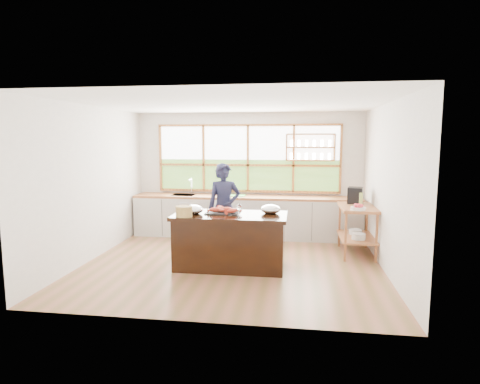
% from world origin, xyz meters
% --- Properties ---
extents(ground_plane, '(5.00, 5.00, 0.00)m').
position_xyz_m(ground_plane, '(0.00, 0.00, 0.00)').
color(ground_plane, '#9A5F44').
extents(room_shell, '(5.02, 4.52, 2.71)m').
position_xyz_m(room_shell, '(0.02, 0.51, 1.75)').
color(room_shell, beige).
rests_on(room_shell, ground_plane).
extents(back_counter, '(4.90, 0.63, 0.90)m').
position_xyz_m(back_counter, '(-0.02, 1.94, 0.45)').
color(back_counter, beige).
rests_on(back_counter, ground_plane).
extents(right_shelf_unit, '(0.62, 1.10, 0.90)m').
position_xyz_m(right_shelf_unit, '(2.19, 0.89, 0.60)').
color(right_shelf_unit, '#A6572D').
rests_on(right_shelf_unit, ground_plane).
extents(island, '(1.85, 0.90, 0.90)m').
position_xyz_m(island, '(0.00, -0.20, 0.45)').
color(island, black).
rests_on(island, ground_plane).
extents(cook, '(0.70, 0.55, 1.68)m').
position_xyz_m(cook, '(-0.26, 0.72, 0.84)').
color(cook, '#1A1C35').
rests_on(cook, ground_plane).
extents(potted_plant, '(0.18, 0.15, 0.30)m').
position_xyz_m(potted_plant, '(-0.47, 2.00, 1.05)').
color(potted_plant, slate).
rests_on(potted_plant, back_counter).
extents(cutting_board, '(0.42, 0.33, 0.01)m').
position_xyz_m(cutting_board, '(-0.23, 1.94, 0.91)').
color(cutting_board, green).
rests_on(cutting_board, back_counter).
extents(espresso_machine, '(0.33, 0.34, 0.31)m').
position_xyz_m(espresso_machine, '(2.19, 1.24, 1.05)').
color(espresso_machine, black).
rests_on(espresso_machine, right_shelf_unit).
extents(wine_bottle, '(0.06, 0.06, 0.25)m').
position_xyz_m(wine_bottle, '(2.24, 0.88, 1.03)').
color(wine_bottle, '#99AD4C').
rests_on(wine_bottle, right_shelf_unit).
extents(fruit_bowl, '(0.26, 0.26, 0.11)m').
position_xyz_m(fruit_bowl, '(2.14, 0.50, 0.94)').
color(fruit_bowl, silver).
rests_on(fruit_bowl, right_shelf_unit).
extents(slate_board, '(0.56, 0.41, 0.02)m').
position_xyz_m(slate_board, '(-0.14, -0.12, 0.91)').
color(slate_board, black).
rests_on(slate_board, island).
extents(lobster_pile, '(0.52, 0.44, 0.08)m').
position_xyz_m(lobster_pile, '(-0.11, -0.12, 0.96)').
color(lobster_pile, '#CB4820').
rests_on(lobster_pile, slate_board).
extents(mixing_bowl_left, '(0.33, 0.33, 0.16)m').
position_xyz_m(mixing_bowl_left, '(-0.61, -0.24, 0.97)').
color(mixing_bowl_left, silver).
rests_on(mixing_bowl_left, island).
extents(mixing_bowl_right, '(0.33, 0.33, 0.16)m').
position_xyz_m(mixing_bowl_right, '(0.65, -0.03, 0.97)').
color(mixing_bowl_right, silver).
rests_on(mixing_bowl_right, island).
extents(wine_glass, '(0.08, 0.08, 0.22)m').
position_xyz_m(wine_glass, '(0.19, -0.50, 1.06)').
color(wine_glass, silver).
rests_on(wine_glass, island).
extents(wicker_basket, '(0.26, 0.26, 0.17)m').
position_xyz_m(wicker_basket, '(-0.69, -0.51, 0.98)').
color(wicker_basket, tan).
rests_on(wicker_basket, island).
extents(parchment_roll, '(0.10, 0.30, 0.08)m').
position_xyz_m(parchment_roll, '(-0.83, -0.03, 0.94)').
color(parchment_roll, white).
rests_on(parchment_roll, island).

